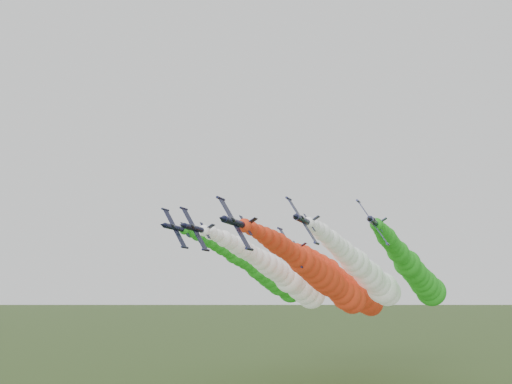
% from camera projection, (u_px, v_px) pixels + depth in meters
% --- Properties ---
extents(jet_lead, '(14.42, 72.73, 21.98)m').
position_uv_depth(jet_lead, '(325.00, 279.00, 122.77)').
color(jet_lead, black).
rests_on(jet_lead, ground).
extents(jet_inner_left, '(15.07, 73.39, 22.64)m').
position_uv_depth(jet_inner_left, '(287.00, 278.00, 143.26)').
color(jet_inner_left, black).
rests_on(jet_inner_left, ground).
extents(jet_inner_right, '(14.64, 72.96, 22.21)m').
position_uv_depth(jet_inner_right, '(367.00, 274.00, 134.64)').
color(jet_inner_right, black).
rests_on(jet_inner_right, ground).
extents(jet_outer_left, '(14.78, 73.10, 22.35)m').
position_uv_depth(jet_outer_left, '(266.00, 274.00, 152.42)').
color(jet_outer_left, black).
rests_on(jet_outer_left, ground).
extents(jet_outer_right, '(14.97, 73.29, 22.54)m').
position_uv_depth(jet_outer_right, '(416.00, 274.00, 138.55)').
color(jet_outer_right, black).
rests_on(jet_outer_right, ground).
extents(jet_trail, '(14.78, 73.10, 22.34)m').
position_uv_depth(jet_trail, '(353.00, 289.00, 152.99)').
color(jet_trail, black).
rests_on(jet_trail, ground).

